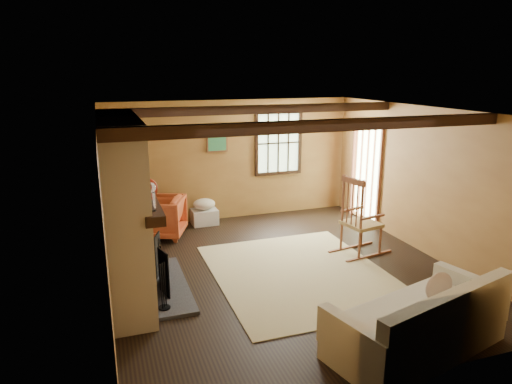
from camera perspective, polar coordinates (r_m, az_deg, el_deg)
name	(u,v)px	position (r m, az deg, el deg)	size (l,w,h in m)	color
ground	(282,270)	(7.08, 3.31, -9.69)	(5.50, 5.50, 0.00)	black
room_envelope	(291,161)	(6.88, 4.40, 3.91)	(5.02, 5.52, 2.44)	#A17539
fireplace	(126,216)	(6.23, -15.89, -2.87)	(1.02, 2.30, 2.40)	brown
rug	(300,273)	(6.98, 5.48, -10.06)	(2.50, 3.00, 0.01)	#CABA86
rocking_chair	(359,221)	(7.67, 12.80, -3.61)	(1.03, 0.66, 1.32)	tan
sofa	(421,326)	(5.39, 19.91, -15.47)	(2.21, 1.39, 0.83)	silver
firewood_pile	(129,227)	(8.86, -15.60, -4.26)	(0.65, 0.12, 0.23)	brown
laundry_basket	(205,217)	(9.08, -6.46, -3.09)	(0.50, 0.38, 0.30)	silver
basket_pillow	(204,204)	(9.00, -6.50, -1.52)	(0.44, 0.35, 0.22)	silver
armchair	(161,217)	(8.47, -11.80, -3.07)	(0.79, 0.82, 0.74)	#BF6026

